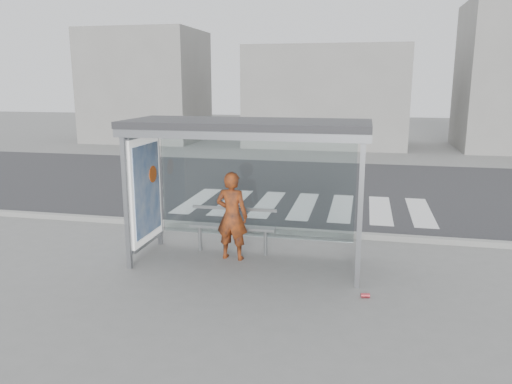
{
  "coord_description": "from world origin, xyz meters",
  "views": [
    {
      "loc": [
        2.01,
        -8.47,
        3.29
      ],
      "look_at": [
        0.12,
        0.2,
        1.31
      ],
      "focal_mm": 35.0,
      "sensor_mm": 36.0,
      "label": 1
    }
  ],
  "objects_px": {
    "bus_shelter": "(227,155)",
    "bench": "(232,227)",
    "person": "(232,216)",
    "soda_can": "(365,296)"
  },
  "relations": [
    {
      "from": "bus_shelter",
      "to": "bench",
      "type": "distance_m",
      "value": 1.53
    },
    {
      "from": "bus_shelter",
      "to": "bench",
      "type": "xyz_separation_m",
      "value": [
        -0.05,
        0.46,
        -1.46
      ]
    },
    {
      "from": "person",
      "to": "bench",
      "type": "relative_size",
      "value": 0.99
    },
    {
      "from": "soda_can",
      "to": "bench",
      "type": "bearing_deg",
      "value": 147.74
    },
    {
      "from": "bench",
      "to": "person",
      "type": "bearing_deg",
      "value": -76.29
    },
    {
      "from": "bus_shelter",
      "to": "soda_can",
      "type": "relative_size",
      "value": 31.37
    },
    {
      "from": "person",
      "to": "soda_can",
      "type": "distance_m",
      "value": 2.88
    },
    {
      "from": "bus_shelter",
      "to": "soda_can",
      "type": "distance_m",
      "value": 3.38
    },
    {
      "from": "bus_shelter",
      "to": "person",
      "type": "distance_m",
      "value": 1.15
    },
    {
      "from": "person",
      "to": "bench",
      "type": "bearing_deg",
      "value": -71.03
    }
  ]
}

